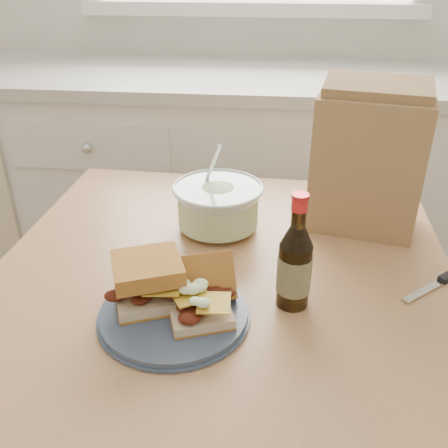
# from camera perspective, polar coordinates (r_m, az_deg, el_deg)

# --- Properties ---
(cabinet_run) EXTENTS (2.50, 0.64, 0.94)m
(cabinet_run) POSITION_cam_1_polar(r_m,az_deg,el_deg) (2.01, 2.19, 3.84)
(cabinet_run) COLOR white
(cabinet_run) RESTS_ON ground
(dining_table) EXTENTS (0.95, 0.95, 0.76)m
(dining_table) POSITION_cam_1_polar(r_m,az_deg,el_deg) (1.08, -0.24, -10.00)
(dining_table) COLOR tan
(dining_table) RESTS_ON ground
(plate) EXTENTS (0.26, 0.26, 0.02)m
(plate) POSITION_cam_1_polar(r_m,az_deg,el_deg) (0.88, -5.74, -10.18)
(plate) COLOR #3B4860
(plate) RESTS_ON dining_table
(sandwich_left) EXTENTS (0.15, 0.14, 0.09)m
(sandwich_left) POSITION_cam_1_polar(r_m,az_deg,el_deg) (0.88, -8.64, -6.45)
(sandwich_left) COLOR #CCB690
(sandwich_left) RESTS_ON plate
(sandwich_right) EXTENTS (0.13, 0.17, 0.09)m
(sandwich_right) POSITION_cam_1_polar(r_m,az_deg,el_deg) (0.86, -2.45, -8.24)
(sandwich_right) COLOR #CCB690
(sandwich_right) RESTS_ON plate
(coleslaw_bowl) EXTENTS (0.20, 0.20, 0.20)m
(coleslaw_bowl) POSITION_cam_1_polar(r_m,az_deg,el_deg) (1.12, -0.69, 1.88)
(coleslaw_bowl) COLOR silver
(coleslaw_bowl) RESTS_ON dining_table
(beer_bottle) EXTENTS (0.06, 0.06, 0.22)m
(beer_bottle) POSITION_cam_1_polar(r_m,az_deg,el_deg) (0.88, 8.08, -4.67)
(beer_bottle) COLOR black
(beer_bottle) RESTS_ON dining_table
(knife) EXTENTS (0.15, 0.13, 0.01)m
(knife) POSITION_cam_1_polar(r_m,az_deg,el_deg) (1.06, 23.96, -5.73)
(knife) COLOR silver
(knife) RESTS_ON dining_table
(paper_bag) EXTENTS (0.26, 0.19, 0.30)m
(paper_bag) POSITION_cam_1_polar(r_m,az_deg,el_deg) (1.14, 16.01, 6.63)
(paper_bag) COLOR #966D48
(paper_bag) RESTS_ON dining_table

